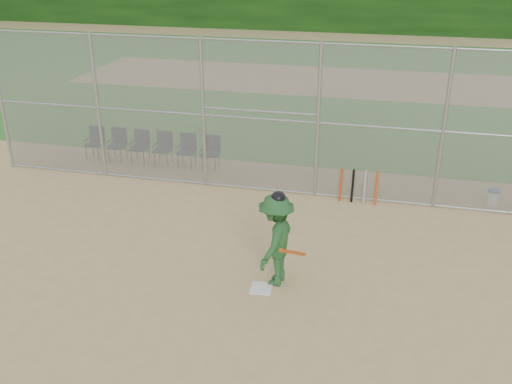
% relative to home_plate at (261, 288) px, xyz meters
% --- Properties ---
extents(ground, '(100.00, 100.00, 0.00)m').
position_rel_home_plate_xyz_m(ground, '(-0.59, -0.45, -0.01)').
color(ground, tan).
rests_on(ground, ground).
extents(grass_strip, '(100.00, 100.00, 0.00)m').
position_rel_home_plate_xyz_m(grass_strip, '(-0.59, 17.55, -0.00)').
color(grass_strip, '#26671F').
rests_on(grass_strip, ground).
extents(dirt_patch_far, '(24.00, 24.00, 0.00)m').
position_rel_home_plate_xyz_m(dirt_patch_far, '(-0.59, 17.55, -0.00)').
color(dirt_patch_far, tan).
rests_on(dirt_patch_far, ground).
extents(backstop_fence, '(16.09, 0.09, 4.00)m').
position_rel_home_plate_xyz_m(backstop_fence, '(-0.59, 4.55, 2.06)').
color(backstop_fence, gray).
rests_on(backstop_fence, ground).
extents(home_plate, '(0.45, 0.45, 0.02)m').
position_rel_home_plate_xyz_m(home_plate, '(0.00, 0.00, 0.00)').
color(home_plate, silver).
rests_on(home_plate, ground).
extents(batter_at_plate, '(1.06, 1.41, 1.97)m').
position_rel_home_plate_xyz_m(batter_at_plate, '(0.22, 0.30, 0.94)').
color(batter_at_plate, '#205024').
rests_on(batter_at_plate, ground).
extents(water_cooler, '(0.30, 0.30, 0.38)m').
position_rel_home_plate_xyz_m(water_cooler, '(4.90, 5.10, 0.18)').
color(water_cooler, white).
rests_on(water_cooler, ground).
extents(spare_bats, '(0.96, 0.28, 0.85)m').
position_rel_home_plate_xyz_m(spare_bats, '(1.54, 4.45, 0.41)').
color(spare_bats, '#D84C14').
rests_on(spare_bats, ground).
extents(chair_0, '(0.54, 0.52, 0.96)m').
position_rel_home_plate_xyz_m(chair_0, '(-6.52, 5.77, 0.47)').
color(chair_0, '#0E1934').
rests_on(chair_0, ground).
extents(chair_1, '(0.54, 0.52, 0.96)m').
position_rel_home_plate_xyz_m(chair_1, '(-5.78, 5.77, 0.47)').
color(chair_1, '#0E1934').
rests_on(chair_1, ground).
extents(chair_2, '(0.54, 0.52, 0.96)m').
position_rel_home_plate_xyz_m(chair_2, '(-5.04, 5.77, 0.47)').
color(chair_2, '#0E1934').
rests_on(chair_2, ground).
extents(chair_3, '(0.54, 0.52, 0.96)m').
position_rel_home_plate_xyz_m(chair_3, '(-4.30, 5.77, 0.47)').
color(chair_3, '#0E1934').
rests_on(chair_3, ground).
extents(chair_4, '(0.54, 0.52, 0.96)m').
position_rel_home_plate_xyz_m(chair_4, '(-3.57, 5.77, 0.47)').
color(chair_4, '#0E1934').
rests_on(chair_4, ground).
extents(chair_5, '(0.54, 0.52, 0.96)m').
position_rel_home_plate_xyz_m(chair_5, '(-2.83, 5.77, 0.47)').
color(chair_5, '#0E1934').
rests_on(chair_5, ground).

